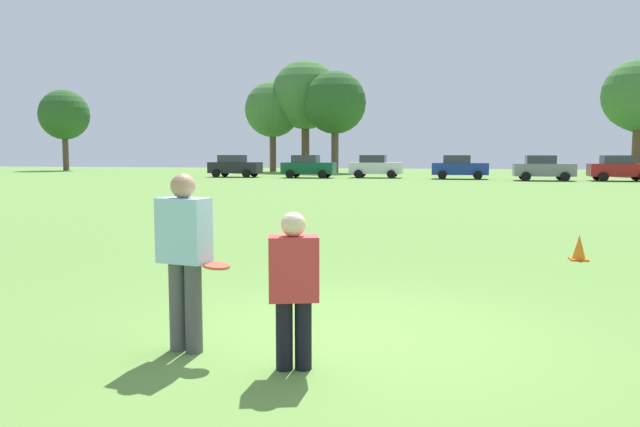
# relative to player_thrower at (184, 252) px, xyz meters

# --- Properties ---
(ground_plane) EXTENTS (144.31, 144.31, 0.00)m
(ground_plane) POSITION_rel_player_thrower_xyz_m (1.63, 0.91, -1.02)
(ground_plane) COLOR #608C3D
(player_thrower) EXTENTS (0.54, 0.37, 1.80)m
(player_thrower) POSITION_rel_player_thrower_xyz_m (0.00, 0.00, 0.00)
(player_thrower) COLOR #4C4C51
(player_thrower) RESTS_ON ground
(player_defender) EXTENTS (0.51, 0.38, 1.47)m
(player_defender) POSITION_rel_player_thrower_xyz_m (1.20, -0.28, -0.20)
(player_defender) COLOR black
(player_defender) RESTS_ON ground
(frisbee) EXTENTS (0.27, 0.27, 0.06)m
(frisbee) POSITION_rel_player_thrower_xyz_m (0.35, -0.03, -0.12)
(frisbee) COLOR #E54C33
(traffic_cone) EXTENTS (0.32, 0.32, 0.48)m
(traffic_cone) POSITION_rel_player_thrower_xyz_m (4.96, 6.51, -0.79)
(traffic_cone) COLOR #D8590C
(traffic_cone) RESTS_ON ground
(parked_car_near_left) EXTENTS (4.21, 2.24, 1.82)m
(parked_car_near_left) POSITION_rel_player_thrower_xyz_m (-14.96, 42.70, -0.09)
(parked_car_near_left) COLOR black
(parked_car_near_left) RESTS_ON ground
(parked_car_mid_left) EXTENTS (4.21, 2.24, 1.82)m
(parked_car_mid_left) POSITION_rel_player_thrower_xyz_m (-8.69, 42.50, -0.09)
(parked_car_mid_left) COLOR #0C4C2D
(parked_car_mid_left) RESTS_ON ground
(parked_car_center) EXTENTS (4.21, 2.24, 1.82)m
(parked_car_center) POSITION_rel_player_thrower_xyz_m (-3.41, 43.75, -0.09)
(parked_car_center) COLOR silver
(parked_car_center) RESTS_ON ground
(parked_car_mid_right) EXTENTS (4.21, 2.24, 1.82)m
(parked_car_mid_right) POSITION_rel_player_thrower_xyz_m (3.15, 42.70, -0.09)
(parked_car_mid_right) COLOR navy
(parked_car_mid_right) RESTS_ON ground
(parked_car_near_right) EXTENTS (4.21, 2.24, 1.82)m
(parked_car_near_right) POSITION_rel_player_thrower_xyz_m (9.00, 41.04, -0.09)
(parked_car_near_right) COLOR slate
(parked_car_near_right) RESTS_ON ground
(parked_car_far_right) EXTENTS (4.21, 2.24, 1.82)m
(parked_car_far_right) POSITION_rel_player_thrower_xyz_m (14.22, 41.55, -0.09)
(parked_car_far_right) COLOR maroon
(parked_car_far_right) RESTS_ON ground
(tree_west_oak) EXTENTS (5.57, 5.57, 9.06)m
(tree_west_oak) POSITION_rel_player_thrower_xyz_m (-40.26, 56.84, 5.21)
(tree_west_oak) COLOR brown
(tree_west_oak) RESTS_ON ground
(tree_west_maple) EXTENTS (5.83, 5.83, 9.47)m
(tree_west_maple) POSITION_rel_player_thrower_xyz_m (-16.03, 57.51, 5.50)
(tree_west_maple) COLOR brown
(tree_west_maple) RESTS_ON ground
(tree_center_elm) EXTENTS (7.10, 7.10, 11.54)m
(tree_center_elm) POSITION_rel_player_thrower_xyz_m (-12.50, 57.62, 6.92)
(tree_center_elm) COLOR brown
(tree_center_elm) RESTS_ON ground
(tree_east_birch) EXTENTS (6.20, 6.20, 10.08)m
(tree_east_birch) POSITION_rel_player_thrower_xyz_m (-8.92, 55.32, 5.91)
(tree_east_birch) COLOR brown
(tree_east_birch) RESTS_ON ground
(tree_east_oak) EXTENTS (6.36, 6.36, 10.34)m
(tree_east_oak) POSITION_rel_player_thrower_xyz_m (18.78, 54.72, 6.09)
(tree_east_oak) COLOR brown
(tree_east_oak) RESTS_ON ground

